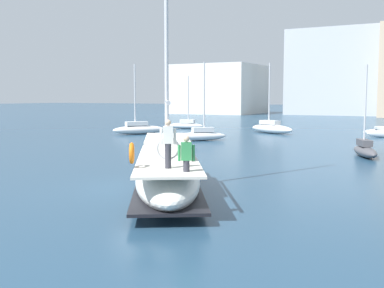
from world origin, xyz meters
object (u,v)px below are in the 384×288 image
(moored_cutter_left, at_px, (201,135))
(main_sailboat, at_px, (167,171))
(moored_catamaran, at_px, (271,128))
(moored_ketch_distant, at_px, (365,149))
(moored_sloop_near, at_px, (139,129))
(moored_sloop_far, at_px, (186,125))

(moored_cutter_left, bearing_deg, main_sailboat, -66.08)
(moored_catamaran, distance_m, moored_ketch_distant, 19.22)
(moored_catamaran, bearing_deg, moored_sloop_near, -146.99)
(moored_cutter_left, xyz_separation_m, moored_ketch_distant, (14.09, -4.76, -0.05))
(moored_catamaran, height_order, moored_ketch_distant, moored_catamaran)
(main_sailboat, bearing_deg, moored_ketch_distant, 72.49)
(moored_cutter_left, bearing_deg, moored_ketch_distant, -18.65)
(moored_cutter_left, bearing_deg, moored_catamaran, 75.87)
(moored_sloop_far, relative_size, moored_catamaran, 0.86)
(moored_sloop_near, distance_m, moored_cutter_left, 9.32)
(main_sailboat, height_order, moored_cutter_left, main_sailboat)
(moored_sloop_near, distance_m, moored_catamaran, 13.61)
(main_sailboat, distance_m, moored_catamaran, 31.92)
(moored_sloop_near, bearing_deg, main_sailboat, -53.25)
(moored_sloop_near, height_order, moored_ketch_distant, moored_sloop_near)
(moored_sloop_far, distance_m, moored_ketch_distant, 28.44)
(moored_ketch_distant, bearing_deg, moored_cutter_left, 161.35)
(moored_catamaran, bearing_deg, moored_sloop_far, 170.36)
(moored_sloop_near, height_order, moored_catamaran, moored_catamaran)
(moored_catamaran, xyz_separation_m, moored_ketch_distant, (11.39, -15.48, -0.12))
(main_sailboat, distance_m, moored_cutter_left, 22.47)
(main_sailboat, bearing_deg, moored_cutter_left, 113.92)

